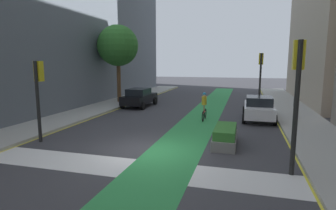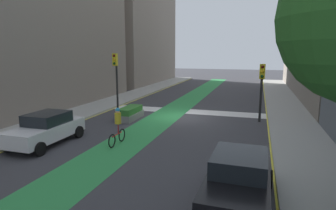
{
  "view_description": "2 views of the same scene",
  "coord_description": "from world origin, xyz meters",
  "px_view_note": "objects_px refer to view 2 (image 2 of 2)",
  "views": [
    {
      "loc": [
        3.89,
        -10.73,
        3.76
      ],
      "look_at": [
        -0.31,
        4.27,
        1.35
      ],
      "focal_mm": 29.39,
      "sensor_mm": 36.0,
      "label": 1
    },
    {
      "loc": [
        -5.2,
        19.54,
        4.58
      ],
      "look_at": [
        0.12,
        2.56,
        1.3
      ],
      "focal_mm": 30.74,
      "sensor_mm": 36.0,
      "label": 2
    }
  ],
  "objects_px": {
    "traffic_signal_near_right": "(116,71)",
    "cyclist_in_lane": "(118,125)",
    "car_white_right_far": "(46,129)",
    "median_planter": "(130,113)",
    "traffic_signal_near_left": "(262,82)",
    "car_black_left_far": "(239,179)"
  },
  "relations": [
    {
      "from": "traffic_signal_near_right",
      "to": "traffic_signal_near_left",
      "type": "bearing_deg",
      "value": 174.82
    },
    {
      "from": "traffic_signal_near_left",
      "to": "car_white_right_far",
      "type": "relative_size",
      "value": 0.91
    },
    {
      "from": "car_black_left_far",
      "to": "cyclist_in_lane",
      "type": "xyz_separation_m",
      "value": [
        6.2,
        -4.2,
        0.17
      ]
    },
    {
      "from": "cyclist_in_lane",
      "to": "median_planter",
      "type": "height_order",
      "value": "cyclist_in_lane"
    },
    {
      "from": "traffic_signal_near_left",
      "to": "car_black_left_far",
      "type": "distance_m",
      "value": 11.32
    },
    {
      "from": "traffic_signal_near_left",
      "to": "car_white_right_far",
      "type": "distance_m",
      "value": 13.17
    },
    {
      "from": "traffic_signal_near_right",
      "to": "car_black_left_far",
      "type": "height_order",
      "value": "traffic_signal_near_right"
    },
    {
      "from": "car_white_right_far",
      "to": "traffic_signal_near_right",
      "type": "bearing_deg",
      "value": -85.52
    },
    {
      "from": "traffic_signal_near_right",
      "to": "cyclist_in_lane",
      "type": "xyz_separation_m",
      "value": [
        -4.15,
        7.94,
        -2.16
      ]
    },
    {
      "from": "car_white_right_far",
      "to": "median_planter",
      "type": "distance_m",
      "value": 6.49
    },
    {
      "from": "car_black_left_far",
      "to": "car_white_right_far",
      "type": "height_order",
      "value": "same"
    },
    {
      "from": "traffic_signal_near_left",
      "to": "cyclist_in_lane",
      "type": "height_order",
      "value": "traffic_signal_near_left"
    },
    {
      "from": "car_black_left_far",
      "to": "car_white_right_far",
      "type": "relative_size",
      "value": 1.01
    },
    {
      "from": "traffic_signal_near_right",
      "to": "cyclist_in_lane",
      "type": "bearing_deg",
      "value": 117.58
    },
    {
      "from": "traffic_signal_near_right",
      "to": "cyclist_in_lane",
      "type": "relative_size",
      "value": 2.41
    },
    {
      "from": "cyclist_in_lane",
      "to": "median_planter",
      "type": "xyz_separation_m",
      "value": [
        1.73,
        -5.17,
        -0.57
      ]
    },
    {
      "from": "cyclist_in_lane",
      "to": "car_black_left_far",
      "type": "bearing_deg",
      "value": 145.9
    },
    {
      "from": "traffic_signal_near_left",
      "to": "median_planter",
      "type": "relative_size",
      "value": 1.46
    },
    {
      "from": "traffic_signal_near_right",
      "to": "car_black_left_far",
      "type": "xyz_separation_m",
      "value": [
        -10.34,
        12.13,
        -2.33
      ]
    },
    {
      "from": "traffic_signal_near_right",
      "to": "car_white_right_far",
      "type": "height_order",
      "value": "traffic_signal_near_right"
    },
    {
      "from": "car_black_left_far",
      "to": "median_planter",
      "type": "height_order",
      "value": "car_black_left_far"
    },
    {
      "from": "median_planter",
      "to": "traffic_signal_near_left",
      "type": "bearing_deg",
      "value": -168.3
    }
  ]
}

